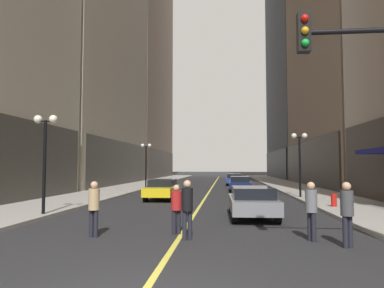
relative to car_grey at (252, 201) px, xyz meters
name	(u,v)px	position (x,y,z in m)	size (l,w,h in m)	color
ground_plane	(213,185)	(-2.55, 25.50, -0.72)	(200.00, 200.00, 0.00)	#262628
sidewalk_left	(143,184)	(-10.80, 25.50, -0.64)	(4.50, 78.00, 0.15)	#9E9991
sidewalk_right	(287,185)	(5.70, 25.50, -0.64)	(4.50, 78.00, 0.15)	#9E9991
lane_centre_stripe	(213,185)	(-2.55, 25.50, -0.72)	(0.16, 70.00, 0.01)	#E5D64C
car_grey	(252,201)	(0.00, 0.00, 0.00)	(1.97, 4.37, 1.32)	slate
car_yellow	(162,189)	(-5.28, 7.82, 0.00)	(1.75, 4.41, 1.32)	yellow
car_navy	(240,183)	(0.09, 15.89, 0.00)	(1.79, 4.41, 1.32)	#141E4C
car_blue	(234,179)	(-0.17, 25.89, 0.00)	(1.82, 4.41, 1.32)	navy
pedestrian_in_tan_trench	(94,204)	(-5.21, -4.53, 0.29)	(0.41, 0.41, 1.73)	black
pedestrian_in_black_coat	(187,205)	(-2.27, -4.66, 0.32)	(0.43, 0.43, 1.78)	black
pedestrian_in_red_jacket	(176,205)	(-2.72, -3.81, 0.20)	(0.46, 0.46, 1.59)	black
pedestrian_in_grey_suit	(311,206)	(1.39, -4.50, 0.29)	(0.46, 0.46, 1.73)	black
pedestrian_with_orange_bag	(347,209)	(2.15, -5.28, 0.31)	(0.46, 0.46, 1.77)	black
street_lamp_left_near	(45,142)	(-8.95, -0.62, 2.54)	(1.06, 0.36, 4.43)	black
street_lamp_left_far	(146,155)	(-8.95, 19.02, 2.54)	(1.06, 0.36, 4.43)	black
street_lamp_right_mid	(300,150)	(3.85, 9.09, 2.54)	(1.06, 0.36, 4.43)	black
fire_hydrant_right	(334,202)	(4.35, 3.42, -0.32)	(0.28, 0.28, 0.80)	red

